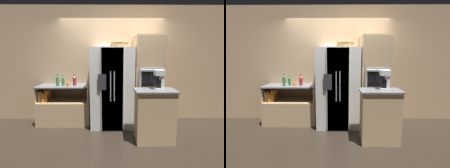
# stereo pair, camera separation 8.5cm
# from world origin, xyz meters

# --- Properties ---
(ground_plane) EXTENTS (20.00, 20.00, 0.00)m
(ground_plane) POSITION_xyz_m (0.00, 0.00, 0.00)
(ground_plane) COLOR black
(wall_back) EXTENTS (12.00, 0.06, 2.80)m
(wall_back) POSITION_xyz_m (0.00, 0.50, 1.40)
(wall_back) COLOR tan
(wall_back) RESTS_ON ground_plane
(counter_left) EXTENTS (1.22, 0.60, 0.92)m
(counter_left) POSITION_xyz_m (-1.14, 0.17, 0.34)
(counter_left) COLOR tan
(counter_left) RESTS_ON ground_plane
(refrigerator) EXTENTS (0.94, 0.84, 1.79)m
(refrigerator) POSITION_xyz_m (0.01, 0.07, 0.89)
(refrigerator) COLOR silver
(refrigerator) RESTS_ON ground_plane
(wall_oven) EXTENTS (0.65, 0.73, 2.06)m
(wall_oven) POSITION_xyz_m (0.85, 0.13, 1.03)
(wall_oven) COLOR tan
(wall_oven) RESTS_ON ground_plane
(island_counter) EXTENTS (0.75, 0.50, 0.99)m
(island_counter) POSITION_xyz_m (0.79, -0.75, 0.50)
(island_counter) COLOR tan
(island_counter) RESTS_ON ground_plane
(wicker_basket) EXTENTS (0.41, 0.41, 0.12)m
(wicker_basket) POSITION_xyz_m (0.17, 0.01, 1.85)
(wicker_basket) COLOR tan
(wicker_basket) RESTS_ON refrigerator
(fruit_bowl) EXTENTS (0.24, 0.24, 0.07)m
(fruit_bowl) POSITION_xyz_m (-0.18, -0.01, 1.82)
(fruit_bowl) COLOR white
(fruit_bowl) RESTS_ON refrigerator
(bottle_tall) EXTENTS (0.06, 0.06, 0.24)m
(bottle_tall) POSITION_xyz_m (-1.13, 0.14, 1.03)
(bottle_tall) COLOR #33723F
(bottle_tall) RESTS_ON counter_left
(bottle_short) EXTENTS (0.08, 0.08, 0.25)m
(bottle_short) POSITION_xyz_m (-0.87, 0.18, 1.04)
(bottle_short) COLOR maroon
(bottle_short) RESTS_ON counter_left
(bottle_wide) EXTENTS (0.07, 0.07, 0.28)m
(bottle_wide) POSITION_xyz_m (-1.25, 0.10, 1.05)
(bottle_wide) COLOR #33723F
(bottle_wide) RESTS_ON counter_left
(mug) EXTENTS (0.12, 0.09, 0.08)m
(mug) POSITION_xyz_m (-1.00, 0.07, 0.96)
(mug) COLOR orange
(mug) RESTS_ON counter_left
(coffee_maker) EXTENTS (0.17, 0.17, 0.35)m
(coffee_maker) POSITION_xyz_m (0.89, -0.68, 1.19)
(coffee_maker) COLOR white
(coffee_maker) RESTS_ON island_counter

